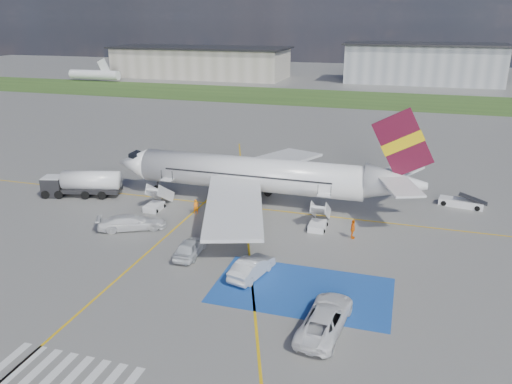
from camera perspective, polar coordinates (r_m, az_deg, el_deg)
ground at (r=46.48m, az=-5.90°, el=-6.87°), size 400.00×400.00×0.00m
grass_strip at (r=135.86m, az=9.86°, el=10.48°), size 400.00×30.00×0.01m
taxiway_line_main at (r=56.77m, az=-1.27°, el=-1.75°), size 120.00×0.20×0.01m
taxiway_line_cross at (r=41.06m, az=-18.00°, el=-11.60°), size 0.20×60.00×0.01m
taxiway_line_diag at (r=56.77m, az=-1.27°, el=-1.75°), size 20.71×56.45×0.01m
staging_box at (r=40.48m, az=5.29°, el=-11.10°), size 14.00×8.00×0.01m
crosswalk at (r=34.20m, az=-21.20°, el=-18.96°), size 9.00×4.00×0.01m
terminal_west at (r=183.52m, az=-6.33°, el=14.48°), size 60.00×22.00×10.00m
terminal_centre at (r=173.91m, az=18.51°, el=13.69°), size 48.00×18.00×12.00m
airliner at (r=57.03m, az=0.77°, el=1.96°), size 36.81×32.95×11.92m
airstairs_fwd at (r=57.30m, az=-11.38°, el=-1.28°), size 1.90×5.20×3.60m
airstairs_aft at (r=51.58m, az=7.14°, el=-3.41°), size 1.90×5.20×3.60m
fuel_tanker at (r=63.42m, az=-19.21°, el=0.71°), size 9.53×4.68×3.15m
gpu_cart at (r=64.84m, az=-16.16°, el=0.85°), size 2.16×1.77×1.56m
belt_loader at (r=61.57m, az=22.42°, el=-1.18°), size 5.30×2.62×1.54m
car_silver_a at (r=45.70m, az=-7.56°, el=-6.30°), size 2.18×4.85×1.62m
car_silver_b at (r=41.90m, az=-0.47°, el=-8.58°), size 2.95×5.36×1.68m
van_white_a at (r=35.76m, az=7.95°, el=-13.73°), size 3.22×5.93×2.13m
van_white_b at (r=52.19m, az=-14.02°, el=-3.13°), size 5.51×4.13×2.00m
crew_fwd at (r=54.99m, az=-6.88°, el=-1.68°), size 0.73×0.70×1.68m
crew_nose at (r=65.85m, az=-15.61°, el=1.42°), size 1.13×1.18×1.92m
crew_aft at (r=49.53m, az=11.01°, el=-4.19°), size 0.53×1.15×1.93m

